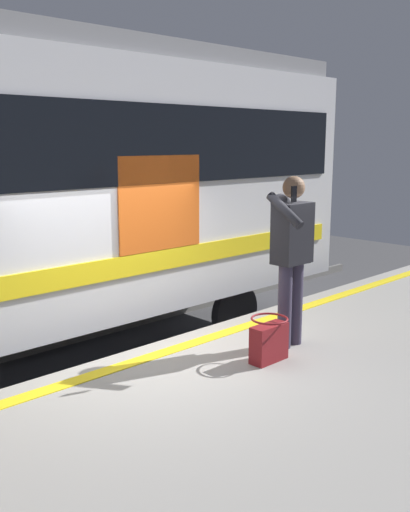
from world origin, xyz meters
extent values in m
plane|color=#3D3D3F|center=(0.00, 0.00, 0.00)|extent=(24.58, 24.58, 0.00)
cube|color=gray|center=(0.00, 1.93, 0.47)|extent=(12.39, 3.85, 0.94)
cube|color=yellow|center=(0.00, 0.30, 0.95)|extent=(12.15, 0.16, 0.01)
cube|color=slate|center=(0.00, -1.48, 0.08)|extent=(16.11, 0.08, 0.16)
cube|color=slate|center=(0.00, -2.91, 0.08)|extent=(16.11, 0.08, 0.16)
cube|color=black|center=(1.14, -0.68, 2.97)|extent=(10.22, 0.03, 0.90)
cube|color=yellow|center=(1.14, -0.68, 1.62)|extent=(10.22, 0.03, 0.24)
cube|color=#D85919|center=(-0.74, -0.68, 2.30)|extent=(1.20, 0.02, 1.09)
cylinder|color=black|center=(-2.35, -1.00, 0.58)|extent=(0.84, 0.12, 0.84)
cylinder|color=black|center=(-2.35, -3.39, 0.58)|extent=(0.84, 0.12, 0.84)
cylinder|color=#383347|center=(-1.11, 1.02, 1.37)|extent=(0.14, 0.14, 0.86)
cylinder|color=#383347|center=(-0.93, 1.02, 1.37)|extent=(0.14, 0.14, 0.86)
cube|color=black|center=(-1.02, 1.02, 2.11)|extent=(0.40, 0.24, 0.60)
sphere|color=black|center=(-1.02, 0.86, 2.39)|extent=(0.20, 0.20, 0.20)
sphere|color=#997051|center=(-1.02, 1.02, 2.56)|extent=(0.22, 0.22, 0.22)
cylinder|color=black|center=(-1.27, 1.02, 2.05)|extent=(0.09, 0.09, 0.54)
cylinder|color=black|center=(-0.79, 1.10, 2.36)|extent=(0.09, 0.42, 0.33)
cube|color=black|center=(-0.79, 1.20, 2.52)|extent=(0.07, 0.02, 0.15)
cube|color=maroon|center=(-0.53, 1.16, 1.12)|extent=(0.40, 0.16, 0.36)
torus|color=maroon|center=(-0.53, 1.16, 1.36)|extent=(0.36, 0.36, 0.02)
camera|label=1|loc=(3.51, 4.49, 2.99)|focal=40.51mm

